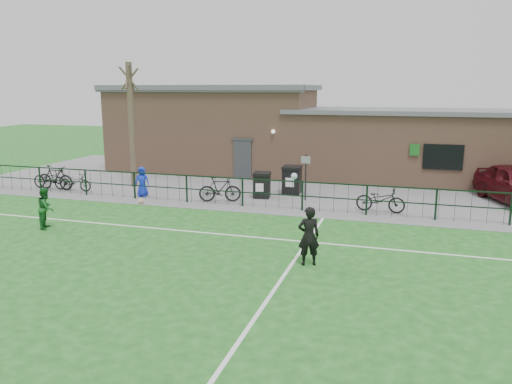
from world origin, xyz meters
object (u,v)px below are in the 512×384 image
(wheelie_bin_right, at_px, (292,181))
(bicycle_a, at_px, (50,179))
(spectator_child, at_px, (142,182))
(bicycle_b, at_px, (55,178))
(sign_post, at_px, (305,177))
(wheelie_bin_left, at_px, (262,186))
(bicycle_e, at_px, (380,200))
(ball_ground, at_px, (141,201))
(outfield_player, at_px, (46,208))
(bicycle_c, at_px, (75,182))
(bare_tree, at_px, (132,126))
(bicycle_d, at_px, (220,189))

(wheelie_bin_right, xyz_separation_m, bicycle_a, (-11.44, -2.35, -0.10))
(spectator_child, bearing_deg, bicycle_b, 162.56)
(wheelie_bin_right, relative_size, sign_post, 0.59)
(wheelie_bin_left, distance_m, wheelie_bin_right, 1.64)
(bicycle_e, bearing_deg, ball_ground, 103.68)
(bicycle_b, xyz_separation_m, outfield_player, (4.13, -5.64, 0.11))
(wheelie_bin_left, relative_size, bicycle_c, 0.62)
(bare_tree, bearing_deg, bicycle_a, -153.64)
(bicycle_c, bearing_deg, bicycle_a, 85.65)
(bicycle_d, xyz_separation_m, spectator_child, (-3.71, -0.01, 0.13))
(bare_tree, height_order, bicycle_d, bare_tree)
(wheelie_bin_right, xyz_separation_m, bicycle_d, (-2.55, -2.59, -0.05))
(sign_post, bearing_deg, wheelie_bin_left, -178.13)
(wheelie_bin_left, height_order, wheelie_bin_right, wheelie_bin_right)
(bicycle_b, bearing_deg, wheelie_bin_right, -76.48)
(wheelie_bin_right, bearing_deg, wheelie_bin_left, -134.14)
(bicycle_b, relative_size, spectator_child, 1.46)
(outfield_player, bearing_deg, bicycle_c, 5.30)
(outfield_player, xyz_separation_m, ball_ground, (1.25, 4.22, -0.60))
(bicycle_b, relative_size, bicycle_c, 1.17)
(bicycle_b, height_order, ball_ground, bicycle_b)
(bicycle_e, height_order, ball_ground, bicycle_e)
(bicycle_a, xyz_separation_m, ball_ground, (5.83, -1.55, -0.40))
(ball_ground, bearing_deg, sign_post, 22.82)
(wheelie_bin_right, height_order, bicycle_d, wheelie_bin_right)
(bicycle_b, bearing_deg, bicycle_e, -89.03)
(sign_post, height_order, bicycle_e, sign_post)
(wheelie_bin_left, distance_m, bicycle_c, 8.92)
(wheelie_bin_right, xyz_separation_m, sign_post, (0.86, -1.17, 0.41))
(wheelie_bin_left, relative_size, outfield_player, 0.73)
(spectator_child, relative_size, outfield_player, 0.93)
(wheelie_bin_right, xyz_separation_m, ball_ground, (-5.61, -3.90, -0.50))
(wheelie_bin_left, relative_size, bicycle_a, 0.56)
(wheelie_bin_left, bearing_deg, bare_tree, 164.91)
(bicycle_a, bearing_deg, bare_tree, -61.09)
(bicycle_c, xyz_separation_m, bicycle_d, (7.36, -0.14, 0.10))
(ball_ground, bearing_deg, bicycle_a, 165.10)
(sign_post, relative_size, bicycle_c, 1.20)
(bicycle_d, height_order, spectator_child, spectator_child)
(sign_post, bearing_deg, ball_ground, -157.18)
(spectator_child, distance_m, outfield_player, 5.56)
(bicycle_b, relative_size, ball_ground, 8.70)
(bicycle_c, bearing_deg, bare_tree, -48.20)
(sign_post, bearing_deg, outfield_player, -138.04)
(wheelie_bin_right, distance_m, ball_ground, 6.85)
(wheelie_bin_left, distance_m, bicycle_d, 2.01)
(bicycle_b, distance_m, bicycle_c, 1.10)
(bicycle_a, xyz_separation_m, bicycle_d, (8.89, -0.24, 0.05))
(bicycle_c, xyz_separation_m, ball_ground, (4.30, -1.45, -0.35))
(wheelie_bin_right, height_order, spectator_child, spectator_child)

